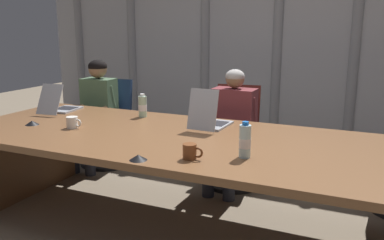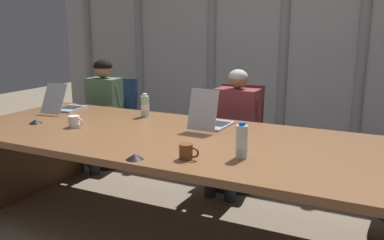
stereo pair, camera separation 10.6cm
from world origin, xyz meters
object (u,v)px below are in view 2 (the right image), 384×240
object	(u,v)px
water_bottle_primary	(145,106)
water_bottle_secondary	(242,142)
conference_mic_left_side	(135,157)
person_left_mid	(233,123)
coffee_mug_far	(75,121)
office_chair_left_end	(113,131)
coffee_mug_near	(187,151)
conference_mic_middle	(35,121)
laptop_left_mid	(211,120)
person_left_end	(100,106)
office_chair_left_mid	(237,147)
laptop_left_end	(65,105)

from	to	relation	value
water_bottle_primary	water_bottle_secondary	size ratio (longest dim) A/B	0.92
conference_mic_left_side	water_bottle_secondary	bearing A→B (deg)	28.78
water_bottle_primary	conference_mic_left_side	xyz separation A→B (m)	(0.60, -1.07, -0.08)
person_left_mid	coffee_mug_far	distance (m)	1.43
office_chair_left_end	coffee_mug_near	size ratio (longest dim) A/B	7.17
coffee_mug_far	conference_mic_left_side	xyz separation A→B (m)	(0.90, -0.48, -0.03)
person_left_mid	conference_mic_middle	bearing A→B (deg)	-49.77
conference_mic_left_side	conference_mic_middle	bearing A→B (deg)	161.65
laptop_left_mid	person_left_end	distance (m)	1.68
person_left_end	person_left_mid	distance (m)	1.56
person_left_mid	coffee_mug_near	size ratio (longest dim) A/B	8.65
office_chair_left_mid	laptop_left_end	bearing A→B (deg)	-70.39
laptop_left_end	office_chair_left_end	world-z (taller)	laptop_left_end
office_chair_left_mid	water_bottle_primary	bearing A→B (deg)	-54.46
person_left_mid	conference_mic_left_side	distance (m)	1.52
water_bottle_primary	office_chair_left_end	bearing A→B (deg)	143.80
water_bottle_primary	laptop_left_mid	bearing A→B (deg)	-10.44
laptop_left_mid	coffee_mug_near	size ratio (longest dim) A/B	3.29
water_bottle_primary	laptop_left_end	bearing A→B (deg)	-170.92
person_left_end	conference_mic_left_side	bearing A→B (deg)	41.15
coffee_mug_far	conference_mic_left_side	bearing A→B (deg)	-27.88
water_bottle_primary	coffee_mug_far	size ratio (longest dim) A/B	1.55
person_left_end	coffee_mug_near	bearing A→B (deg)	49.01
conference_mic_left_side	conference_mic_middle	xyz separation A→B (m)	(-1.28, 0.42, 0.00)
laptop_left_mid	person_left_mid	xyz separation A→B (m)	(-0.02, 0.58, -0.15)
office_chair_left_mid	person_left_end	world-z (taller)	person_left_end
person_left_end	conference_mic_left_side	size ratio (longest dim) A/B	10.68
person_left_end	water_bottle_primary	distance (m)	0.99
water_bottle_secondary	conference_mic_middle	bearing A→B (deg)	176.62
laptop_left_mid	person_left_mid	bearing A→B (deg)	4.01
conference_mic_middle	person_left_end	bearing A→B (deg)	100.15
conference_mic_middle	coffee_mug_far	bearing A→B (deg)	7.67
laptop_left_mid	water_bottle_primary	size ratio (longest dim) A/B	2.06
person_left_end	coffee_mug_near	distance (m)	2.23
office_chair_left_mid	coffee_mug_far	world-z (taller)	office_chair_left_mid
water_bottle_secondary	conference_mic_middle	xyz separation A→B (m)	(-1.85, 0.11, -0.09)
conference_mic_left_side	coffee_mug_far	bearing A→B (deg)	152.12
office_chair_left_end	office_chair_left_mid	distance (m)	1.50
person_left_end	water_bottle_secondary	xyz separation A→B (m)	(2.05, -1.20, 0.16)
laptop_left_end	conference_mic_left_side	xyz separation A→B (m)	(1.43, -0.93, -0.04)
conference_mic_middle	conference_mic_left_side	bearing A→B (deg)	-18.35
coffee_mug_near	coffee_mug_far	bearing A→B (deg)	164.50
laptop_left_mid	laptop_left_end	bearing A→B (deg)	92.38
laptop_left_end	conference_mic_left_side	world-z (taller)	laptop_left_end
laptop_left_end	coffee_mug_near	xyz separation A→B (m)	(1.71, -0.78, -0.01)
laptop_left_mid	coffee_mug_near	distance (m)	0.81
person_left_end	coffee_mug_far	bearing A→B (deg)	25.90
office_chair_left_mid	water_bottle_secondary	bearing A→B (deg)	13.68
office_chair_left_mid	coffee_mug_near	world-z (taller)	office_chair_left_mid
water_bottle_secondary	conference_mic_left_side	world-z (taller)	water_bottle_secondary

